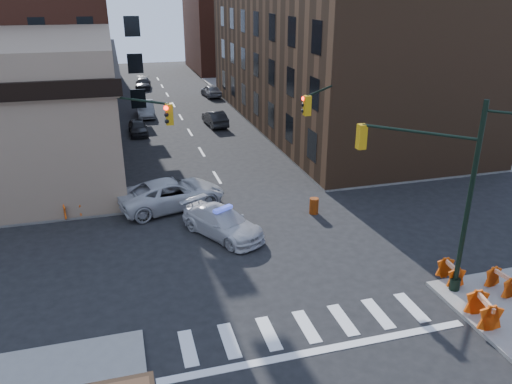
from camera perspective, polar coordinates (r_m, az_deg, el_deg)
ground at (r=25.05m, az=0.15°, el=-6.04°), size 140.00×140.00×0.00m
sidewalk_ne at (r=62.43m, az=12.53°, el=10.75°), size 34.00×54.50×0.15m
commercial_row_ne at (r=47.96m, az=8.07°, el=16.13°), size 14.00×34.00×14.00m
filler_nw at (r=83.92m, az=-23.73°, el=17.75°), size 20.00×18.00×16.00m
filler_ne at (r=81.95m, az=-1.63°, el=18.02°), size 16.00×16.00×12.00m
signal_pole_se at (r=21.10m, az=20.46°, el=0.70°), size 5.40×5.27×8.00m
signal_pole_nw at (r=27.61m, az=-14.79°, el=5.65°), size 3.58×3.67×8.00m
signal_pole_ne at (r=30.08m, az=8.15°, el=7.49°), size 3.67×3.58×8.00m
tree_ne_near at (r=49.85m, az=0.26°, el=12.48°), size 3.00×3.00×4.85m
tree_ne_far at (r=57.49m, az=-2.00°, el=13.76°), size 3.00×3.00×4.85m
police_car at (r=25.72m, az=-3.86°, el=-3.49°), size 4.21×5.34×1.45m
pickup at (r=29.29m, az=-9.60°, el=-0.20°), size 6.63×4.19×1.71m
parked_car_wnear at (r=45.24m, az=-13.35°, el=7.20°), size 1.64×3.81×1.28m
parked_car_wfar at (r=51.78m, az=-12.53°, el=9.27°), size 1.70×4.71×1.54m
parked_car_wdeep at (r=67.14m, az=-12.78°, el=12.00°), size 2.29×4.71×1.32m
parked_car_enear at (r=47.12m, az=-4.72°, el=8.39°), size 1.85×4.42×1.42m
parked_car_efar at (r=60.67m, az=-5.16°, el=11.47°), size 2.10×4.36×1.43m
pedestrian_a at (r=29.60m, az=-22.55°, el=-1.15°), size 0.71×0.60×1.66m
pedestrian_b at (r=29.65m, az=-23.53°, el=-1.10°), size 0.92×0.74×1.82m
pedestrian_c at (r=32.89m, az=-21.62°, el=1.32°), size 0.97×1.06×1.74m
barrel_road at (r=28.43m, az=6.64°, el=-1.59°), size 0.55×0.55×0.92m
barrel_bank at (r=30.01m, az=-10.94°, el=-0.41°), size 0.72×0.72×1.06m
barricade_se_a at (r=23.13m, az=21.33°, el=-8.61°), size 0.70×1.23×0.88m
barricade_se_b at (r=23.25m, az=26.24°, el=-9.27°), size 0.72×1.25×0.90m
barricade_se_c at (r=21.03m, az=24.54°, el=-12.21°), size 0.92×1.46×1.02m
barricade_nw_a at (r=29.35m, az=-20.32°, el=-1.93°), size 1.16×0.79×0.80m
barricade_nw_b at (r=31.14m, az=-19.85°, el=-0.40°), size 1.29×0.84×0.89m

